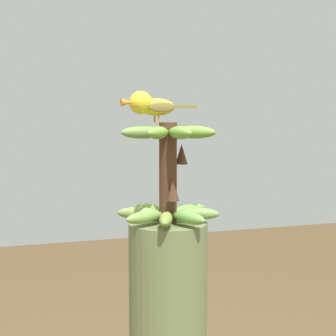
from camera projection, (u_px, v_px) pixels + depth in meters
banana_bunch at (168, 173)px, 1.48m from camera, size 0.29×0.29×0.29m
perched_bird at (150, 105)px, 1.46m from camera, size 0.23×0.07×0.09m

